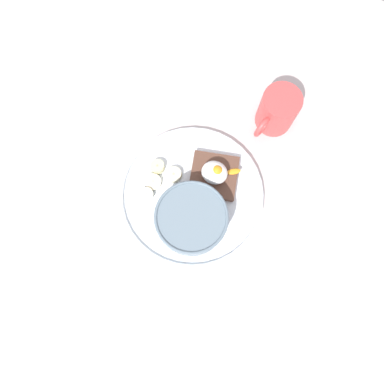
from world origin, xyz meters
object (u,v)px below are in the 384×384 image
oatmeal_bowl (191,219)px  banana_slice_back (157,167)px  banana_slice_left (153,182)px  banana_slice_right (174,175)px  toast_slice (214,176)px  poached_egg (215,172)px  banana_slice_front (147,194)px  coffee_mug (277,111)px

oatmeal_bowl → banana_slice_back: 13.20cm
banana_slice_left → banana_slice_right: size_ratio=1.33×
toast_slice → poached_egg: bearing=32.9°
poached_egg → banana_slice_front: 14.23cm
poached_egg → banana_slice_front: bearing=-141.4°
banana_slice_left → coffee_mug: bearing=52.4°
coffee_mug → banana_slice_left: bearing=-127.6°
poached_egg → banana_slice_front: (-10.93, -8.71, -2.67)cm
coffee_mug → banana_slice_right: bearing=-126.0°
banana_slice_back → banana_slice_right: 3.65cm
toast_slice → coffee_mug: (6.67, 16.77, 2.87)cm
poached_egg → toast_slice: bearing=-147.1°
poached_egg → banana_slice_back: 11.85cm
oatmeal_bowl → coffee_mug: 27.84cm
coffee_mug → toast_slice: bearing=-111.7°
poached_egg → coffee_mug: 17.97cm
oatmeal_bowl → toast_slice: bearing=87.0°
poached_egg → banana_slice_left: 12.62cm
banana_slice_left → coffee_mug: 28.69cm
banana_slice_front → oatmeal_bowl: bearing=-8.1°
banana_slice_front → coffee_mug: (17.50, 25.42, 3.05)cm
oatmeal_bowl → poached_egg: 10.20cm
oatmeal_bowl → toast_slice: (0.54, 10.12, -2.15)cm
banana_slice_front → coffee_mug: 31.02cm
banana_slice_front → banana_slice_left: size_ratio=0.81×
banana_slice_left → poached_egg: bearing=28.5°
banana_slice_back → banana_slice_left: bearing=-82.1°
banana_slice_back → poached_egg: bearing=13.4°
banana_slice_back → coffee_mug: bearing=47.4°
banana_slice_left → banana_slice_front: bearing=-92.2°
oatmeal_bowl → banana_slice_left: bearing=157.1°
banana_slice_front → banana_slice_right: (3.30, 5.84, -0.08)cm
banana_slice_right → coffee_mug: size_ratio=0.32×
banana_slice_front → toast_slice: bearing=38.6°
banana_slice_left → banana_slice_right: banana_slice_right is taller
oatmeal_bowl → poached_egg: (0.62, 10.17, 0.33)cm
toast_slice → banana_slice_front: bearing=-141.4°
banana_slice_front → banana_slice_back: size_ratio=0.93×
oatmeal_bowl → banana_slice_back: (-10.64, 7.50, -2.22)cm
banana_slice_right → coffee_mug: coffee_mug is taller
poached_egg → banana_slice_left: bearing=-151.5°
poached_egg → banana_slice_right: 8.60cm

